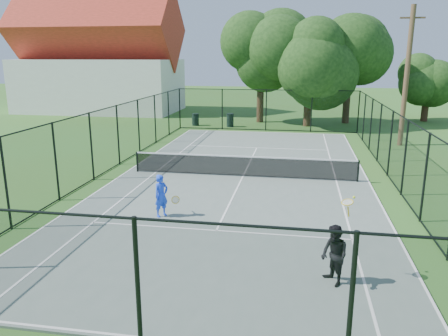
% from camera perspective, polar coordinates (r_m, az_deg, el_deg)
% --- Properties ---
extents(ground, '(120.00, 120.00, 0.00)m').
position_cam_1_polar(ground, '(19.75, 2.48, -1.27)').
color(ground, '#3B6121').
extents(tennis_court, '(11.00, 24.00, 0.06)m').
position_cam_1_polar(tennis_court, '(19.74, 2.48, -1.19)').
color(tennis_court, slate).
rests_on(tennis_court, ground).
extents(tennis_net, '(10.08, 0.08, 0.95)m').
position_cam_1_polar(tennis_net, '(19.60, 2.50, 0.36)').
color(tennis_net, black).
rests_on(tennis_net, tennis_court).
extents(fence, '(13.10, 26.10, 3.00)m').
position_cam_1_polar(fence, '(19.39, 2.53, 3.00)').
color(fence, black).
rests_on(fence, ground).
extents(tree_near_left, '(6.90, 6.90, 9.00)m').
position_cam_1_polar(tree_near_left, '(36.21, 4.88, 14.71)').
color(tree_near_left, '#332114').
rests_on(tree_near_left, ground).
extents(tree_near_mid, '(5.73, 5.73, 7.49)m').
position_cam_1_polar(tree_near_mid, '(34.59, 11.09, 12.98)').
color(tree_near_mid, '#332114').
rests_on(tree_near_mid, ground).
extents(tree_near_right, '(5.59, 5.59, 7.72)m').
position_cam_1_polar(tree_near_right, '(36.94, 16.06, 13.23)').
color(tree_near_right, '#332114').
rests_on(tree_near_right, ground).
extents(tree_far_right, '(4.05, 4.05, 5.36)m').
position_cam_1_polar(tree_far_right, '(40.35, 25.11, 10.23)').
color(tree_far_right, '#332114').
rests_on(tree_far_right, ground).
extents(building, '(15.30, 8.15, 11.87)m').
position_cam_1_polar(building, '(45.23, -16.03, 13.39)').
color(building, silver).
rests_on(building, ground).
extents(trash_bin_left, '(0.58, 0.58, 0.93)m').
position_cam_1_polar(trash_bin_left, '(34.66, -3.75, 6.34)').
color(trash_bin_left, black).
rests_on(trash_bin_left, ground).
extents(trash_bin_right, '(0.58, 0.58, 1.03)m').
position_cam_1_polar(trash_bin_right, '(33.92, 0.81, 6.28)').
color(trash_bin_right, black).
rests_on(trash_bin_right, ground).
extents(utility_pole, '(1.40, 0.30, 8.20)m').
position_cam_1_polar(utility_pole, '(28.56, 22.75, 10.99)').
color(utility_pole, '#4C3823').
rests_on(utility_pole, ground).
extents(player_blue, '(0.88, 0.63, 1.45)m').
position_cam_1_polar(player_blue, '(14.86, -8.18, -3.60)').
color(player_blue, blue).
rests_on(player_blue, tennis_court).
extents(player_black, '(0.89, 1.14, 2.02)m').
position_cam_1_polar(player_black, '(10.79, 14.21, -10.97)').
color(player_black, black).
rests_on(player_black, tennis_court).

